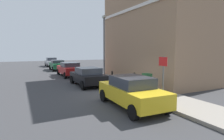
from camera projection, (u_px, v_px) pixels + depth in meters
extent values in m
plane|color=#38383A|center=(112.00, 94.00, 11.79)|extent=(80.00, 80.00, 0.00)
cube|color=gray|center=(103.00, 78.00, 18.01)|extent=(2.42, 30.00, 0.15)
cube|color=#937256|center=(159.00, 29.00, 16.87)|extent=(6.25, 10.25, 9.34)
cube|color=silver|center=(130.00, 9.00, 15.32)|extent=(0.12, 10.25, 0.24)
cube|color=gold|center=(132.00, 94.00, 8.98)|extent=(1.83, 4.18, 0.69)
cube|color=#2D333D|center=(132.00, 82.00, 8.90)|extent=(1.58, 2.02, 0.52)
cylinder|color=black|center=(104.00, 95.00, 10.04)|extent=(0.23, 0.64, 0.64)
cylinder|color=black|center=(130.00, 92.00, 10.73)|extent=(0.23, 0.64, 0.64)
cylinder|color=black|center=(134.00, 112.00, 7.30)|extent=(0.23, 0.64, 0.64)
cylinder|color=black|center=(166.00, 107.00, 7.99)|extent=(0.23, 0.64, 0.64)
cube|color=black|center=(88.00, 77.00, 14.55)|extent=(1.89, 3.96, 0.61)
cube|color=#2D333D|center=(88.00, 71.00, 14.37)|extent=(1.64, 1.88, 0.49)
cylinder|color=black|center=(72.00, 80.00, 15.45)|extent=(0.23, 0.64, 0.64)
cylinder|color=black|center=(92.00, 78.00, 16.24)|extent=(0.23, 0.64, 0.64)
cylinder|color=black|center=(83.00, 85.00, 12.93)|extent=(0.23, 0.64, 0.64)
cylinder|color=black|center=(106.00, 83.00, 13.72)|extent=(0.23, 0.64, 0.64)
cube|color=maroon|center=(69.00, 70.00, 19.85)|extent=(1.85, 4.52, 0.68)
cube|color=#2D333D|center=(70.00, 65.00, 19.58)|extent=(1.60, 2.13, 0.48)
cylinder|color=black|center=(58.00, 72.00, 21.01)|extent=(0.23, 0.64, 0.64)
cylinder|color=black|center=(73.00, 71.00, 21.77)|extent=(0.23, 0.64, 0.64)
cylinder|color=black|center=(65.00, 75.00, 18.00)|extent=(0.23, 0.64, 0.64)
cylinder|color=black|center=(82.00, 74.00, 18.77)|extent=(0.23, 0.64, 0.64)
cube|color=#195933|center=(58.00, 65.00, 25.65)|extent=(1.75, 4.24, 0.65)
cube|color=#2D333D|center=(57.00, 62.00, 25.59)|extent=(1.52, 1.92, 0.44)
cylinder|color=black|center=(50.00, 67.00, 26.74)|extent=(0.23, 0.64, 0.64)
cylinder|color=black|center=(61.00, 67.00, 27.43)|extent=(0.23, 0.64, 0.64)
cylinder|color=black|center=(53.00, 69.00, 23.94)|extent=(0.23, 0.64, 0.64)
cylinder|color=black|center=(66.00, 69.00, 24.63)|extent=(0.23, 0.64, 0.64)
cube|color=#B7B7BC|center=(51.00, 62.00, 31.73)|extent=(1.71, 4.16, 0.66)
cube|color=#2D333D|center=(51.00, 59.00, 31.57)|extent=(1.48, 2.10, 0.53)
cylinder|color=black|center=(46.00, 64.00, 32.79)|extent=(0.23, 0.64, 0.64)
cylinder|color=black|center=(55.00, 64.00, 33.46)|extent=(0.23, 0.64, 0.64)
cylinder|color=black|center=(48.00, 65.00, 30.07)|extent=(0.23, 0.64, 0.64)
cylinder|color=black|center=(57.00, 65.00, 30.73)|extent=(0.23, 0.64, 0.64)
cube|color=#1E4C28|center=(147.00, 82.00, 11.72)|extent=(0.40, 0.55, 1.15)
cube|color=#333333|center=(147.00, 91.00, 11.77)|extent=(0.46, 0.61, 0.08)
cylinder|color=black|center=(134.00, 80.00, 13.19)|extent=(0.12, 0.12, 0.95)
sphere|color=black|center=(134.00, 73.00, 13.14)|extent=(0.14, 0.14, 0.14)
cylinder|color=black|center=(112.00, 78.00, 14.07)|extent=(0.12, 0.12, 0.95)
sphere|color=black|center=(112.00, 72.00, 14.02)|extent=(0.14, 0.14, 0.14)
cylinder|color=#59595B|center=(163.00, 80.00, 9.23)|extent=(0.08, 0.08, 2.30)
cube|color=white|center=(163.00, 61.00, 9.12)|extent=(0.03, 0.56, 0.40)
cube|color=red|center=(163.00, 62.00, 9.12)|extent=(0.01, 0.60, 0.44)
cylinder|color=#59595B|center=(104.00, 49.00, 17.15)|extent=(0.14, 0.14, 5.50)
cube|color=#A5A599|center=(104.00, 17.00, 16.84)|extent=(0.20, 0.44, 0.20)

